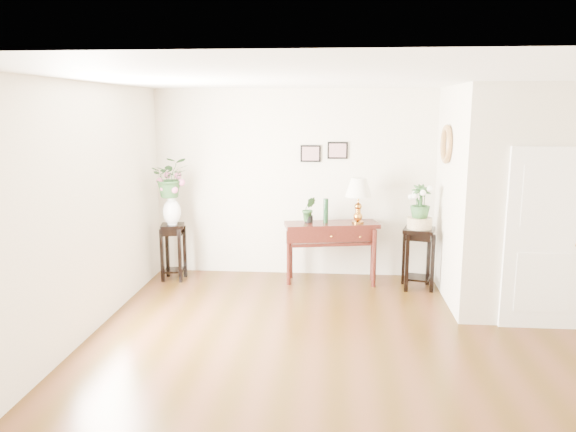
# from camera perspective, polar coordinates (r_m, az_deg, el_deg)

# --- Properties ---
(floor) EXTENTS (6.00, 5.50, 0.02)m
(floor) POSITION_cam_1_polar(r_m,az_deg,el_deg) (6.16, 7.22, -13.25)
(floor) COLOR #4B2915
(floor) RESTS_ON ground
(ceiling) EXTENTS (6.00, 5.50, 0.02)m
(ceiling) POSITION_cam_1_polar(r_m,az_deg,el_deg) (5.63, 7.92, 13.74)
(ceiling) COLOR white
(ceiling) RESTS_ON ground
(wall_back) EXTENTS (6.00, 0.02, 2.80)m
(wall_back) POSITION_cam_1_polar(r_m,az_deg,el_deg) (8.45, 6.70, 3.25)
(wall_back) COLOR beige
(wall_back) RESTS_ON ground
(wall_front) EXTENTS (6.00, 0.02, 2.80)m
(wall_front) POSITION_cam_1_polar(r_m,az_deg,el_deg) (3.09, 9.92, -10.32)
(wall_front) COLOR beige
(wall_front) RESTS_ON ground
(wall_left) EXTENTS (0.02, 5.50, 2.80)m
(wall_left) POSITION_cam_1_polar(r_m,az_deg,el_deg) (6.34, -20.65, 0.09)
(wall_left) COLOR beige
(wall_left) RESTS_ON ground
(partition) EXTENTS (1.80, 1.95, 2.80)m
(partition) POSITION_cam_1_polar(r_m,az_deg,el_deg) (7.85, 22.45, 1.92)
(partition) COLOR beige
(partition) RESTS_ON floor
(door) EXTENTS (0.90, 0.05, 2.10)m
(door) POSITION_cam_1_polar(r_m,az_deg,el_deg) (6.98, 24.68, -2.20)
(door) COLOR white
(door) RESTS_ON floor
(art_print_left) EXTENTS (0.30, 0.02, 0.25)m
(art_print_left) POSITION_cam_1_polar(r_m,az_deg,el_deg) (8.38, 2.31, 6.35)
(art_print_left) COLOR black
(art_print_left) RESTS_ON wall_back
(art_print_right) EXTENTS (0.30, 0.02, 0.25)m
(art_print_right) POSITION_cam_1_polar(r_m,az_deg,el_deg) (8.37, 5.06, 6.66)
(art_print_right) COLOR black
(art_print_right) RESTS_ON wall_back
(wall_ornament) EXTENTS (0.07, 0.51, 0.51)m
(wall_ornament) POSITION_cam_1_polar(r_m,az_deg,el_deg) (7.67, 15.77, 7.04)
(wall_ornament) COLOR #B48946
(wall_ornament) RESTS_ON partition
(console_table) EXTENTS (1.40, 0.70, 0.89)m
(console_table) POSITION_cam_1_polar(r_m,az_deg,el_deg) (8.20, 4.42, -3.74)
(console_table) COLOR black
(console_table) RESTS_ON floor
(table_lamp) EXTENTS (0.41, 0.41, 0.66)m
(table_lamp) POSITION_cam_1_polar(r_m,az_deg,el_deg) (8.04, 7.16, 1.71)
(table_lamp) COLOR #AA6D26
(table_lamp) RESTS_ON console_table
(green_vase) EXTENTS (0.09, 0.09, 0.35)m
(green_vase) POSITION_cam_1_polar(r_m,az_deg,el_deg) (8.06, 3.86, 0.50)
(green_vase) COLOR black
(green_vase) RESTS_ON console_table
(potted_plant) EXTENTS (0.22, 0.19, 0.35)m
(potted_plant) POSITION_cam_1_polar(r_m,az_deg,el_deg) (8.07, 2.13, 0.58)
(potted_plant) COLOR #264C23
(potted_plant) RESTS_ON console_table
(plant_stand_a) EXTENTS (0.38, 0.38, 0.84)m
(plant_stand_a) POSITION_cam_1_polar(r_m,az_deg,el_deg) (8.49, -11.55, -3.60)
(plant_stand_a) COLOR black
(plant_stand_a) RESTS_ON floor
(porcelain_vase) EXTENTS (0.34, 0.34, 0.45)m
(porcelain_vase) POSITION_cam_1_polar(r_m,az_deg,el_deg) (8.36, -11.72, 0.69)
(porcelain_vase) COLOR white
(porcelain_vase) RESTS_ON plant_stand_a
(lily_arrangement) EXTENTS (0.64, 0.60, 0.59)m
(lily_arrangement) POSITION_cam_1_polar(r_m,az_deg,el_deg) (8.29, -11.84, 3.87)
(lily_arrangement) COLOR #264C23
(lily_arrangement) RESTS_ON porcelain_vase
(plant_stand_b) EXTENTS (0.50, 0.50, 0.87)m
(plant_stand_b) POSITION_cam_1_polar(r_m,az_deg,el_deg) (8.13, 13.06, -4.22)
(plant_stand_b) COLOR black
(plant_stand_b) RESTS_ON floor
(ceramic_bowl) EXTENTS (0.44, 0.44, 0.15)m
(ceramic_bowl) POSITION_cam_1_polar(r_m,az_deg,el_deg) (8.01, 13.21, -0.67)
(ceramic_bowl) COLOR #CFB891
(ceramic_bowl) RESTS_ON plant_stand_b
(narcissus) EXTENTS (0.31, 0.31, 0.49)m
(narcissus) POSITION_cam_1_polar(r_m,az_deg,el_deg) (7.96, 13.30, 1.34)
(narcissus) COLOR #264C23
(narcissus) RESTS_ON ceramic_bowl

